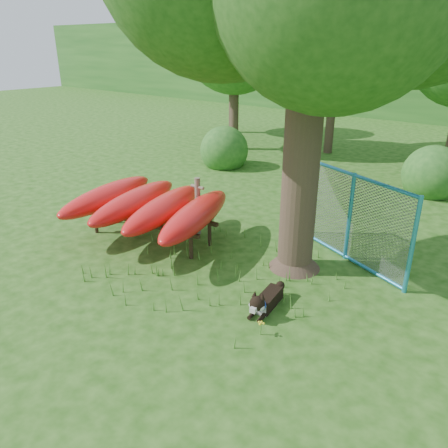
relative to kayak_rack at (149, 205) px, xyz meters
The scene contains 11 objects.
ground 2.57m from the kayak_rack, 30.85° to the right, with size 80.00×80.00×0.00m, color #1C490E.
wooden_post 1.15m from the kayak_rack, 54.97° to the left, with size 0.38×0.13×1.42m.
kayak_rack is the anchor object (origin of this frame).
husky_dog 3.93m from the kayak_rack, 11.22° to the right, with size 0.41×1.14×0.51m.
fence_section 4.47m from the kayak_rack, 26.50° to the left, with size 3.05×1.30×3.18m.
wildflower_clump 4.42m from the kayak_rack, 18.37° to the right, with size 0.12×0.12×0.25m.
bg_tree_a 10.46m from the kayak_rack, 116.77° to the left, with size 4.40×4.40×6.70m.
bg_tree_b 11.80m from the kayak_rack, 94.87° to the left, with size 5.20×5.20×8.22m.
bg_tree_f 13.94m from the kayak_rack, 120.47° to the left, with size 3.60×3.60×5.55m.
shrub_left 6.96m from the kayak_rack, 115.00° to the left, with size 1.80×1.80×1.80m, color #245E1E.
shrub_mid 8.81m from the kayak_rack, 62.24° to the left, with size 1.80×1.80×1.80m, color #245E1E.
Camera 1 is at (5.29, -4.95, 4.32)m, focal length 35.00 mm.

